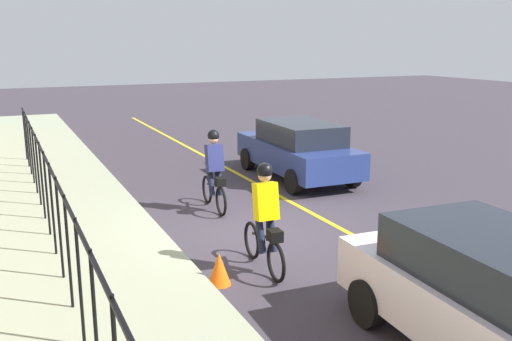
% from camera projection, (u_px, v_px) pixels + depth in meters
% --- Properties ---
extents(ground_plane, '(80.00, 80.00, 0.00)m').
position_uv_depth(ground_plane, '(255.00, 230.00, 11.17)').
color(ground_plane, '#3B343E').
extents(lane_line_centre, '(36.00, 0.12, 0.01)m').
position_uv_depth(lane_line_centre, '(323.00, 219.00, 11.83)').
color(lane_line_centre, yellow).
rests_on(lane_line_centre, ground).
extents(sidewalk, '(40.00, 3.20, 0.15)m').
position_uv_depth(sidewalk, '(80.00, 253.00, 9.75)').
color(sidewalk, '#9CA386').
rests_on(sidewalk, ground).
extents(iron_fence, '(15.16, 0.04, 1.60)m').
position_uv_depth(iron_fence, '(45.00, 178.00, 10.20)').
color(iron_fence, black).
rests_on(iron_fence, sidewalk).
extents(cyclist_lead, '(1.71, 0.38, 1.83)m').
position_uv_depth(cyclist_lead, '(265.00, 218.00, 8.95)').
color(cyclist_lead, black).
rests_on(cyclist_lead, ground).
extents(cyclist_follow, '(1.71, 0.38, 1.83)m').
position_uv_depth(cyclist_follow, '(214.00, 171.00, 12.26)').
color(cyclist_follow, black).
rests_on(cyclist_follow, ground).
extents(patrol_sedan, '(4.45, 2.03, 1.58)m').
position_uv_depth(patrol_sedan, '(298.00, 149.00, 15.21)').
color(patrol_sedan, navy).
rests_on(patrol_sedan, ground).
extents(parked_sedan_rear, '(4.48, 2.10, 1.58)m').
position_uv_depth(parked_sedan_rear, '(505.00, 303.00, 6.23)').
color(parked_sedan_rear, white).
rests_on(parked_sedan_rear, ground).
extents(traffic_cone_near, '(0.36, 0.36, 0.52)m').
position_uv_depth(traffic_cone_near, '(219.00, 269.00, 8.59)').
color(traffic_cone_near, orange).
rests_on(traffic_cone_near, ground).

